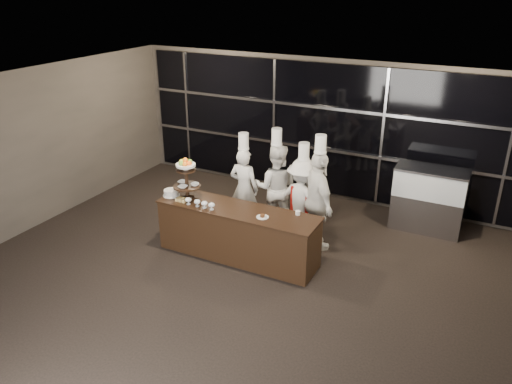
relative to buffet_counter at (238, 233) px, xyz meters
The scene contains 14 objects.
room 2.09m from the buffet_counter, 77.19° to the right, with size 10.00×10.00×10.00m.
window_wall 3.35m from the buffet_counter, 82.75° to the left, with size 8.60×0.10×2.80m.
buffet_counter is the anchor object (origin of this frame).
display_stand 1.33m from the buffet_counter, behind, with size 0.48×0.48×0.74m.
compotes 0.83m from the buffet_counter, 159.52° to the right, with size 0.58×0.11×0.12m.
layer_cake 1.41m from the buffet_counter, behind, with size 0.30×0.30×0.11m.
pastry_squares 1.13m from the buffet_counter, behind, with size 0.20×0.13×0.05m.
small_plate 0.71m from the buffet_counter, 10.87° to the right, with size 0.20×0.20×0.05m.
chef_cup 1.13m from the buffet_counter, 14.13° to the left, with size 0.08×0.08×0.07m, color white.
display_case 3.72m from the buffet_counter, 42.94° to the left, with size 1.31×0.57×1.24m.
chef_a 1.23m from the buffet_counter, 112.71° to the left, with size 0.59×0.39×1.89m.
chef_b 1.36m from the buffet_counter, 84.96° to the left, with size 0.98×0.87×1.99m.
chef_c 1.36m from the buffet_counter, 57.02° to the left, with size 1.12×0.81×1.86m.
chef_d 1.49m from the buffet_counter, 39.96° to the left, with size 1.05×1.07×2.11m.
Camera 1 is at (3.31, -4.82, 4.50)m, focal length 35.00 mm.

